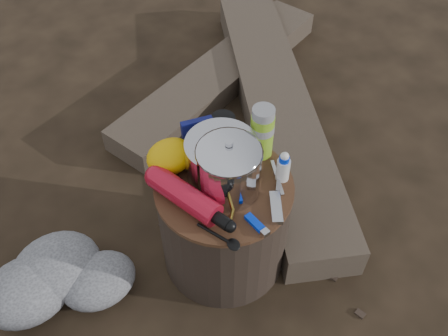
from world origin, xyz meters
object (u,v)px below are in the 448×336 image
fuel_bottle (185,196)px  camping_pot (229,167)px  stump (224,223)px  thermos (262,132)px  travel_mug (223,131)px  log_main (276,108)px

fuel_bottle → camping_pot: bearing=-25.0°
stump → thermos: bearing=18.5°
camping_pot → travel_mug: size_ratio=1.71×
thermos → log_main: bearing=47.5°
travel_mug → thermos: bearing=-50.8°
travel_mug → fuel_bottle: bearing=-144.7°
log_main → camping_pot: 0.87m
stump → travel_mug: (0.09, 0.16, 0.26)m
log_main → camping_pot: (-0.57, -0.51, 0.42)m
camping_pot → fuel_bottle: bearing=174.5°
fuel_bottle → thermos: (0.31, 0.06, 0.06)m
log_main → camping_pot: bearing=-115.0°
fuel_bottle → travel_mug: 0.28m
log_main → travel_mug: bearing=-122.0°
thermos → travel_mug: (-0.08, 0.10, -0.04)m
stump → thermos: size_ratio=2.32×
camping_pot → travel_mug: (0.08, 0.17, -0.04)m
log_main → thermos: (-0.40, -0.44, 0.42)m
stump → travel_mug: bearing=59.9°
travel_mug → camping_pot: bearing=-116.0°
log_main → travel_mug: (-0.48, -0.34, 0.38)m
thermos → fuel_bottle: bearing=-169.1°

